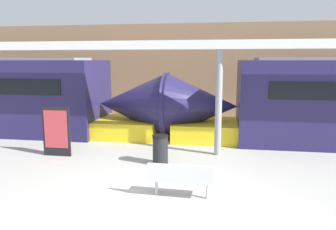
# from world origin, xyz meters

# --- Properties ---
(ground_plane) EXTENTS (60.00, 60.00, 0.00)m
(ground_plane) POSITION_xyz_m (0.00, 0.00, 0.00)
(ground_plane) COLOR #B2AFA8
(station_wall) EXTENTS (56.00, 0.20, 5.00)m
(station_wall) POSITION_xyz_m (0.00, 11.01, 2.50)
(station_wall) COLOR #937051
(station_wall) RESTS_ON ground_plane
(bench_near) EXTENTS (1.51, 0.51, 0.82)m
(bench_near) POSITION_xyz_m (0.43, 0.53, 0.48)
(bench_near) COLOR silver
(bench_near) RESTS_ON ground_plane
(trash_bin) EXTENTS (0.48, 0.48, 0.90)m
(trash_bin) POSITION_xyz_m (-0.48, 2.88, 0.45)
(trash_bin) COLOR black
(trash_bin) RESTS_ON ground_plane
(poster_board) EXTENTS (0.93, 0.07, 1.63)m
(poster_board) POSITION_xyz_m (-3.97, 3.20, 0.82)
(poster_board) COLOR black
(poster_board) RESTS_ON ground_plane
(support_column_near) EXTENTS (0.22, 0.22, 3.44)m
(support_column_near) POSITION_xyz_m (1.21, 4.19, 1.72)
(support_column_near) COLOR gray
(support_column_near) RESTS_ON ground_plane
(canopy_beam) EXTENTS (28.00, 0.60, 0.28)m
(canopy_beam) POSITION_xyz_m (1.21, 4.19, 3.58)
(canopy_beam) COLOR silver
(canopy_beam) RESTS_ON support_column_near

